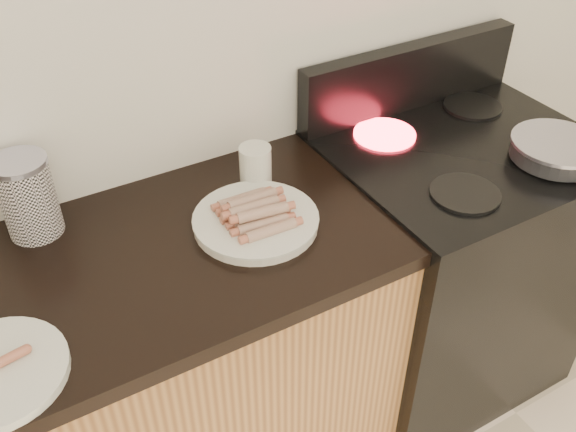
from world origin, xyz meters
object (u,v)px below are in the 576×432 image
stove (445,266)px  frying_pan (558,150)px  main_plate (256,222)px  canister (28,197)px  mug (255,165)px

stove → frying_pan: 0.54m
stove → main_plate: 0.82m
canister → mug: 0.56m
main_plate → mug: (0.09, 0.16, 0.04)m
main_plate → canister: 0.53m
stove → canister: (-1.15, 0.24, 0.54)m
mug → canister: bearing=171.8°
frying_pan → mug: mug is taller
main_plate → canister: canister is taller
stove → mug: mug is taller
frying_pan → canister: bearing=177.8°
main_plate → mug: 0.19m
main_plate → mug: bearing=62.3°
frying_pan → main_plate: 0.85m
frying_pan → mug: size_ratio=4.07×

